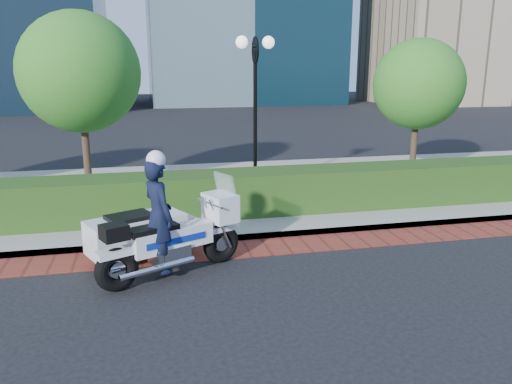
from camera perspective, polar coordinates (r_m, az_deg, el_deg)
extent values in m
plane|color=black|center=(8.85, 0.97, -9.89)|extent=(120.00, 120.00, 0.00)
cube|color=maroon|center=(10.20, -1.03, -6.50)|extent=(60.00, 1.00, 0.01)
cube|color=gray|center=(14.42, -4.67, -0.02)|extent=(60.00, 8.00, 0.15)
cube|color=#1C3311|center=(11.97, -3.09, -0.12)|extent=(18.00, 1.20, 1.00)
cylinder|color=black|center=(13.77, -0.09, 0.31)|extent=(0.30, 0.30, 0.30)
cylinder|color=black|center=(13.44, -0.09, 7.99)|extent=(0.10, 0.10, 3.70)
cylinder|color=black|center=(13.37, -0.10, 15.89)|extent=(0.04, 0.70, 0.70)
sphere|color=white|center=(13.30, -1.63, 16.76)|extent=(0.32, 0.32, 0.32)
sphere|color=white|center=(13.46, 1.42, 16.73)|extent=(0.32, 0.32, 0.32)
cylinder|color=#332319|center=(14.62, -18.79, 4.11)|extent=(0.20, 0.20, 2.17)
sphere|color=#1E5A16|center=(14.43, -19.50, 12.76)|extent=(3.20, 3.20, 3.20)
cylinder|color=#332319|center=(16.82, 17.57, 5.02)|extent=(0.20, 0.20, 1.92)
sphere|color=#1E5A16|center=(16.64, 18.08, 11.63)|extent=(2.80, 2.80, 2.80)
torus|color=black|center=(8.57, -15.62, -8.55)|extent=(0.78, 0.52, 0.75)
torus|color=black|center=(9.44, -4.03, -5.87)|extent=(0.78, 0.52, 0.75)
cube|color=silver|center=(8.84, -9.61, -5.19)|extent=(1.49, 0.95, 0.39)
cube|color=silver|center=(8.91, -9.87, -6.91)|extent=(0.76, 0.68, 0.32)
cube|color=silver|center=(9.22, -4.11, -1.75)|extent=(0.68, 0.76, 0.51)
cube|color=silver|center=(9.18, -3.56, 0.75)|extent=(0.37, 0.57, 0.45)
cube|color=black|center=(8.63, -11.68, -4.19)|extent=(0.92, 0.67, 0.11)
cube|color=black|center=(8.34, -15.92, -4.43)|extent=(0.51, 0.50, 0.25)
cube|color=silver|center=(9.62, -13.51, -4.64)|extent=(1.93, 1.46, 0.63)
cube|color=black|center=(9.48, -14.26, -2.81)|extent=(0.96, 0.85, 0.09)
torus|color=black|center=(10.15, -15.29, -5.45)|extent=(0.59, 0.40, 0.57)
imported|color=black|center=(8.61, -11.07, -2.67)|extent=(0.73, 0.85, 1.96)
sphere|color=white|center=(8.38, -11.38, 3.60)|extent=(0.32, 0.32, 0.32)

